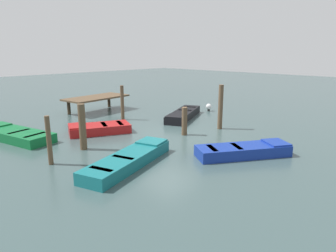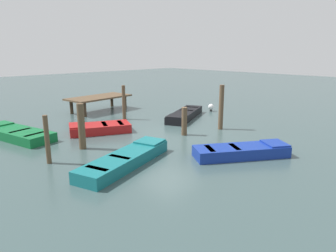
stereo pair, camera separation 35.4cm
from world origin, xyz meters
TOP-DOWN VIEW (x-y plane):
  - ground_plane at (0.00, 0.00)m, footprint 80.00×80.00m
  - dock_segment at (0.64, 6.91)m, footprint 4.22×2.34m
  - rowboat_teal at (-3.87, -1.91)m, footprint 4.18×2.20m
  - rowboat_blue at (-0.35, -4.20)m, footprint 3.44×2.74m
  - rowboat_red at (-2.20, 2.38)m, footprint 3.05×2.33m
  - rowboat_green at (-5.36, 4.15)m, footprint 2.12×4.10m
  - rowboat_black at (3.01, 1.68)m, footprint 4.11×2.66m
  - mooring_piling_center at (-5.66, 0.08)m, footprint 0.16×0.16m
  - mooring_piling_far_right at (0.32, -0.73)m, footprint 0.25×0.25m
  - mooring_piling_mid_left at (0.33, 3.86)m, footprint 0.19×0.19m
  - mooring_piling_near_right at (2.40, -1.25)m, footprint 0.23×0.23m
  - mooring_piling_near_left at (-4.02, 0.72)m, footprint 0.27×0.27m
  - marker_buoy at (5.69, 1.87)m, footprint 0.36×0.36m

SIDE VIEW (x-z plane):
  - ground_plane at x=0.00m, z-range 0.00..0.00m
  - rowboat_black at x=3.01m, z-range -0.01..0.45m
  - rowboat_teal at x=-3.87m, z-range -0.01..0.45m
  - rowboat_green at x=-5.36m, z-range -0.01..0.45m
  - rowboat_blue at x=-0.35m, z-range -0.01..0.45m
  - rowboat_red at x=-2.20m, z-range -0.01..0.45m
  - marker_buoy at x=5.69m, z-range 0.05..0.53m
  - mooring_piling_far_right at x=0.32m, z-range 0.00..1.29m
  - dock_segment at x=0.64m, z-range 0.35..1.30m
  - mooring_piling_center at x=-5.66m, z-range 0.00..1.69m
  - mooring_piling_near_left at x=-4.02m, z-range 0.00..1.80m
  - mooring_piling_mid_left at x=0.33m, z-range 0.00..1.92m
  - mooring_piling_near_right at x=2.40m, z-range 0.00..2.18m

